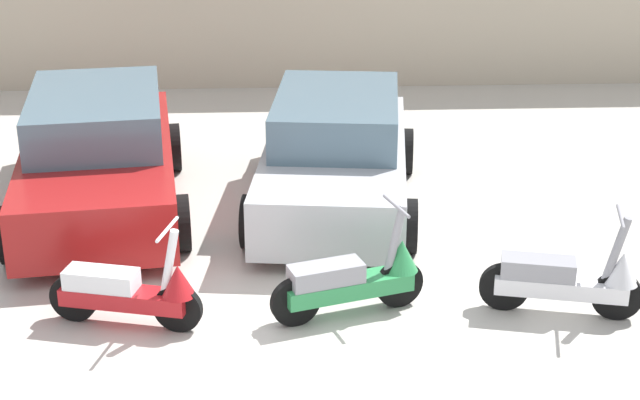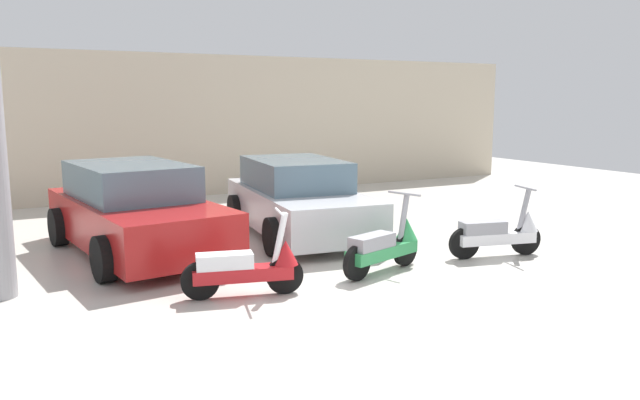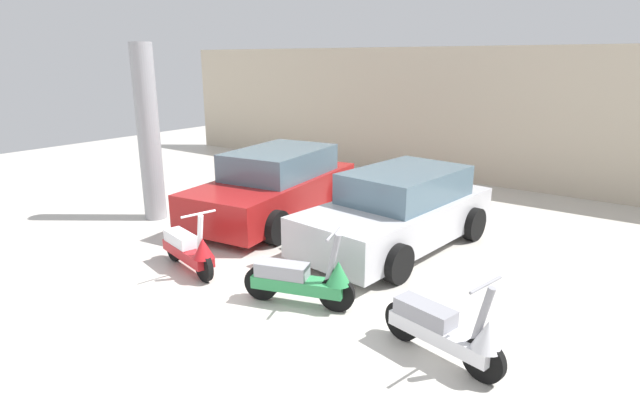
% 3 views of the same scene
% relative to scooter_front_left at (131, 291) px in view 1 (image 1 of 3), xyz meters
% --- Properties ---
extents(ground_plane, '(28.00, 28.00, 0.00)m').
position_rel_scooter_front_left_xyz_m(ground_plane, '(1.33, -0.74, -0.36)').
color(ground_plane, beige).
extents(scooter_front_left, '(1.42, 0.64, 1.01)m').
position_rel_scooter_front_left_xyz_m(scooter_front_left, '(0.00, 0.00, 0.00)').
color(scooter_front_left, black).
rests_on(scooter_front_left, ground_plane).
extents(scooter_front_right, '(1.44, 0.72, 1.04)m').
position_rel_scooter_front_left_xyz_m(scooter_front_right, '(2.02, 0.14, 0.01)').
color(scooter_front_right, black).
rests_on(scooter_front_right, ground_plane).
extents(scooter_front_center, '(1.46, 0.63, 1.03)m').
position_rel_scooter_front_left_xyz_m(scooter_front_center, '(3.98, 0.04, 0.01)').
color(scooter_front_center, black).
rests_on(scooter_front_center, ground_plane).
extents(car_rear_left, '(2.30, 4.15, 1.35)m').
position_rel_scooter_front_left_xyz_m(car_rear_left, '(-0.72, 2.80, 0.29)').
color(car_rear_left, maroon).
rests_on(car_rear_left, ground_plane).
extents(car_rear_center, '(2.16, 3.96, 1.29)m').
position_rel_scooter_front_left_xyz_m(car_rear_center, '(2.00, 2.79, 0.26)').
color(car_rear_center, '#B7B7BC').
rests_on(car_rear_center, ground_plane).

